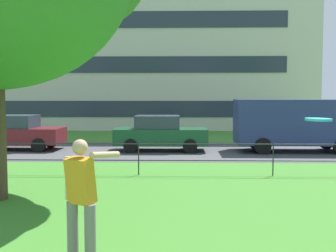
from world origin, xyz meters
TOP-DOWN VIEW (x-y plane):
  - street_strip at (0.00, 18.25)m, footprint 80.00×6.31m
  - park_fence at (0.00, 12.70)m, footprint 36.51×0.04m
  - person_thrower at (-2.19, 6.01)m, footprint 0.75×0.70m
  - frisbee at (0.61, 4.54)m, footprint 0.38×0.38m
  - car_maroon_far_left at (-8.02, 18.47)m, footprint 4.04×1.89m
  - car_dark_green_center at (-1.62, 18.29)m, footprint 4.01×1.83m
  - panel_van_left at (4.17, 18.18)m, footprint 5.02×2.15m
  - apartment_building_background at (-6.00, 33.81)m, footprint 29.90×10.77m

SIDE VIEW (x-z plane):
  - street_strip at x=0.00m, z-range 0.00..0.01m
  - park_fence at x=0.00m, z-range 0.17..1.17m
  - car_maroon_far_left at x=-8.02m, z-range 0.01..1.55m
  - car_dark_green_center at x=-1.62m, z-range 0.01..1.55m
  - person_thrower at x=-2.19m, z-range 0.08..1.87m
  - panel_van_left at x=4.17m, z-range 0.15..2.39m
  - frisbee at x=0.61m, z-range 2.15..2.18m
  - apartment_building_background at x=-6.00m, z-range 0.01..18.42m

